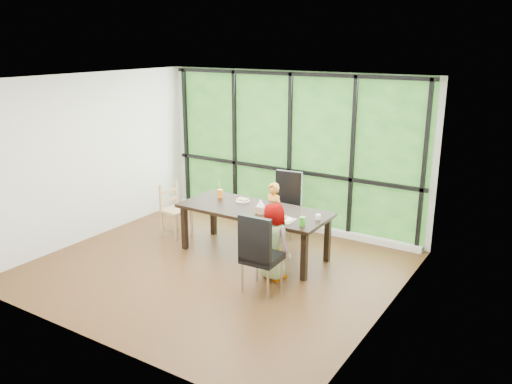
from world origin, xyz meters
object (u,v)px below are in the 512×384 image
Objects in this scene: child_toddler at (273,213)px; plate_near at (284,219)px; plate_far at (243,201)px; tissue_box at (261,210)px; chair_end_beech at (176,210)px; child_older at (275,241)px; white_mug at (318,217)px; chair_interior_leather at (262,252)px; chair_window_leather at (284,205)px; dining_table at (254,232)px; orange_cup at (220,194)px; green_cup at (302,221)px.

plate_near is at bearing -35.96° from child_toddler.
tissue_box is at bearing -32.17° from plate_far.
chair_end_beech is at bearing 174.43° from plate_near.
chair_end_beech is 4.04× the size of plate_far.
child_older reaches higher than chair_end_beech.
chair_end_beech is at bearing -144.95° from child_toddler.
child_older is 1.29m from plate_far.
white_mug is (2.58, 0.05, 0.34)m from chair_end_beech.
chair_interior_leather is 14.19× the size of white_mug.
plate_near is at bearing -69.39° from chair_window_leather.
chair_end_beech is at bearing -156.15° from chair_window_leather.
child_older reaches higher than plate_near.
plate_near is at bearing -10.08° from tissue_box.
chair_window_leather is 4.61× the size of plate_near.
child_older reaches higher than dining_table.
chair_interior_leather is 4.85× the size of plate_far.
chair_window_leather is at bearing 66.03° from plate_far.
chair_window_leather is at bearing 46.17° from orange_cup.
chair_end_beech is 2.61m from white_mug.
tissue_box is (-0.84, -0.19, 0.01)m from white_mug.
green_cup is (1.73, -0.47, -0.00)m from orange_cup.
chair_interior_leather is (0.72, -0.93, 0.17)m from dining_table.
chair_interior_leather is at bearing 110.99° from child_older.
white_mug reaches higher than plate_far.
plate_near is (0.65, -1.18, 0.22)m from chair_window_leather.
child_toddler is 1.30m from child_older.
chair_end_beech is 6.65× the size of orange_cup.
orange_cup reaches higher than white_mug.
dining_table is 0.98m from chair_window_leather.
white_mug reaches higher than dining_table.
orange_cup reaches higher than plate_far.
plate_near is 1.73× the size of orange_cup.
plate_far is (-0.35, 0.21, 0.38)m from dining_table.
chair_interior_leather is 1.58m from plate_far.
green_cup is at bearing -112.76° from chair_interior_leather.
child_older is at bearing -36.07° from plate_far.
tissue_box is (0.20, -0.13, 0.43)m from dining_table.
white_mug is (0.35, 0.60, 0.24)m from child_older.
chair_interior_leather reaches higher than chair_end_beech.
plate_near is 1.45m from orange_cup.
orange_cup is at bearing -11.02° from child_older.
plate_far is at bearing -118.83° from child_toddler.
chair_end_beech is 0.89× the size of child_toddler.
child_toddler is (-0.72, 1.51, -0.03)m from chair_interior_leather.
chair_interior_leather is 1.07m from white_mug.
plate_near is at bearing -66.69° from child_older.
plate_near is 0.34m from green_cup.
child_older is 0.68m from tissue_box.
chair_interior_leather is at bearing -57.04° from tissue_box.
dining_table is 2.27× the size of child_toddler.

